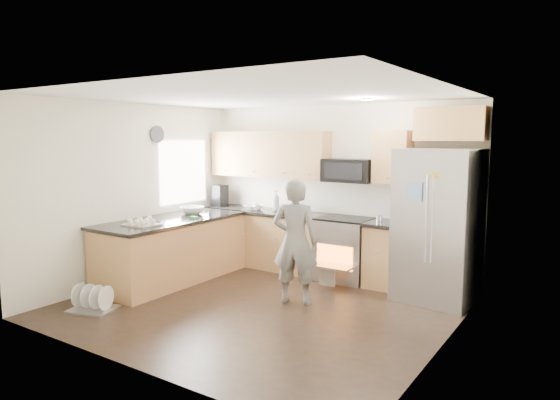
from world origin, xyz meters
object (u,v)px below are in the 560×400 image
Objects in this scene: person at (295,241)px; stove_range at (345,235)px; refrigerator at (438,226)px; dish_rack at (93,304)px.

stove_range is at bearing -110.45° from person.
refrigerator reaches higher than person.
dish_rack is (-1.95, -2.93, -0.59)m from stove_range.
person is 2.59m from dish_rack.
refrigerator is at bearing -162.13° from person.
stove_range is 1.32m from person.
refrigerator is at bearing -9.70° from stove_range.
stove_range reaches higher than person.
dish_rack is at bearing 22.26° from person.
dish_rack is (-1.90, -1.62, -0.71)m from person.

